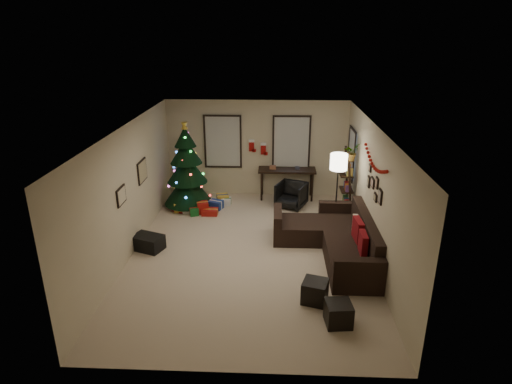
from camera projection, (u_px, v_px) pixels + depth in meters
floor at (250, 252)px, 9.31m from camera, size 7.00×7.00×0.00m
ceiling at (249, 128)px, 8.36m from camera, size 7.00×7.00×0.00m
wall_back at (257, 149)px, 12.10m from camera, size 5.00×0.00×5.00m
wall_front at (234, 290)px, 5.56m from camera, size 5.00×0.00×5.00m
wall_left at (129, 191)px, 8.94m from camera, size 0.00×7.00×7.00m
wall_right at (374, 195)px, 8.73m from camera, size 0.00×7.00×7.00m
window_back_left at (223, 142)px, 12.04m from camera, size 1.05×0.06×1.50m
window_back_right at (291, 142)px, 11.97m from camera, size 1.05×0.06×1.50m
window_right_wall at (352, 154)px, 11.06m from camera, size 0.06×0.90×1.30m
christmas_tree at (187, 172)px, 11.34m from camera, size 1.28×1.28×2.37m
presents at (203, 205)px, 11.47m from camera, size 1.50×1.14×0.30m
sofa at (336, 240)px, 9.21m from camera, size 2.00×2.90×0.90m
pillow_red_a at (363, 244)px, 8.29m from camera, size 0.12×0.43×0.43m
pillow_red_b at (358, 231)px, 8.81m from camera, size 0.16×0.49×0.48m
pillow_cream at (356, 226)px, 9.06m from camera, size 0.14×0.39×0.38m
ottoman_near at (315, 291)px, 7.56m from camera, size 0.52×0.52×0.40m
ottoman_far at (338, 314)px, 6.98m from camera, size 0.45×0.45×0.39m
desk at (287, 172)px, 12.02m from camera, size 1.58×0.57×0.85m
desk_chair at (291, 195)px, 11.55m from camera, size 0.85×0.83×0.68m
bookshelf at (347, 185)px, 10.68m from camera, size 0.30×0.53×1.81m
potted_plant at (352, 149)px, 10.18m from camera, size 0.63×0.63×0.53m
floor_lamp at (338, 167)px, 9.86m from camera, size 0.39×0.39×1.85m
art_map at (142, 171)px, 9.74m from camera, size 0.04×0.60×0.50m
art_abstract at (121, 196)px, 8.43m from camera, size 0.04×0.45×0.35m
gallery at (374, 186)px, 8.58m from camera, size 0.03×1.25×0.54m
garland at (375, 162)px, 8.47m from camera, size 0.08×1.90×0.30m
stocking_left at (252, 145)px, 12.03m from camera, size 0.20×0.05×0.36m
stocking_right at (264, 148)px, 12.00m from camera, size 0.20×0.05×0.36m
storage_bin at (148, 242)px, 9.37m from camera, size 0.75×0.63×0.32m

